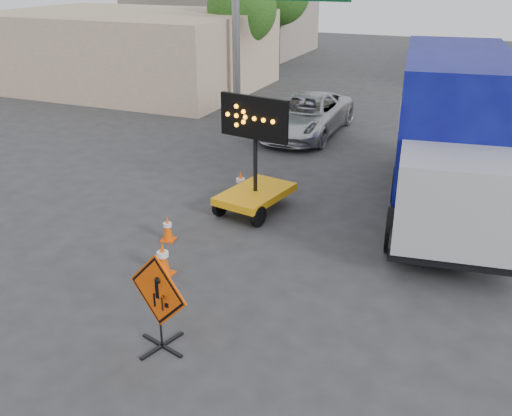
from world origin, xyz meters
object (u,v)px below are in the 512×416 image
Objects in this scene: arrow_board at (255,187)px; pickup_truck at (306,115)px; construction_sign at (159,300)px; box_truck at (452,143)px.

pickup_truck is at bearing 109.13° from arrow_board.
construction_sign reaches higher than pickup_truck.
box_truck reaches higher than construction_sign.
pickup_truck is at bearing 114.50° from construction_sign.
construction_sign is 0.21× the size of box_truck.
arrow_board reaches higher than construction_sign.
pickup_truck is (-1.21, 7.96, 0.08)m from arrow_board.
arrow_board is at bearing -80.53° from pickup_truck.
arrow_board is 0.57× the size of pickup_truck.
arrow_board is 8.05m from pickup_truck.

